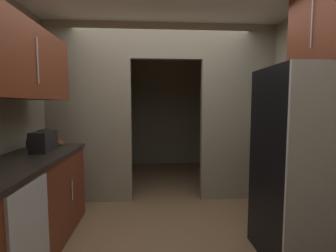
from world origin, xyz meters
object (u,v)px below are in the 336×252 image
at_px(refrigerator, 306,165).
at_px(dishwasher, 31,243).
at_px(boombox, 43,141).
at_px(book_stack, 57,143).

bearing_deg(refrigerator, dishwasher, -171.26).
height_order(dishwasher, boombox, boombox).
xyz_separation_m(refrigerator, boombox, (-2.58, 0.58, 0.16)).
xyz_separation_m(refrigerator, book_stack, (-2.60, 1.02, 0.08)).
bearing_deg(dishwasher, book_stack, 102.51).
xyz_separation_m(boombox, book_stack, (-0.02, 0.44, -0.08)).
distance_m(refrigerator, book_stack, 2.80).
bearing_deg(boombox, dishwasher, -73.26).
height_order(refrigerator, dishwasher, refrigerator).
bearing_deg(refrigerator, book_stack, 158.66).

